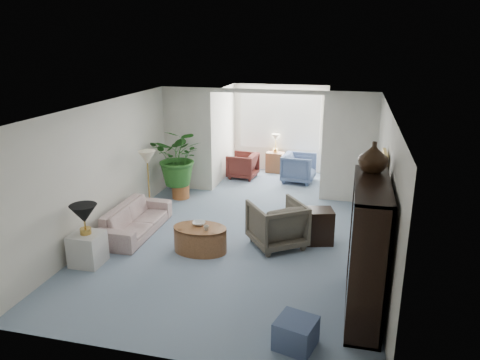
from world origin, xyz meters
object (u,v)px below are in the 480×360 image
(side_table_dark, at_px, (318,226))
(sunroom_chair_blue, at_px, (299,168))
(coffee_bowl, at_px, (199,223))
(sunroom_table, at_px, (275,162))
(end_table, at_px, (88,249))
(plant_pot, at_px, (181,191))
(floor_lamp, at_px, (147,157))
(sofa, at_px, (136,219))
(cabinet_urn, at_px, (373,157))
(coffee_table, at_px, (200,239))
(framed_picture, at_px, (385,167))
(wingback_chair, at_px, (277,224))
(ottoman, at_px, (296,333))
(sunroom_chair_maroon, at_px, (243,166))
(table_lamp, at_px, (84,214))
(coffee_cup, at_px, (206,228))
(entertainment_cabinet, at_px, (367,250))

(side_table_dark, bearing_deg, sunroom_chair_blue, 102.11)
(coffee_bowl, height_order, sunroom_table, sunroom_table)
(end_table, height_order, coffee_bowl, end_table)
(plant_pot, bearing_deg, floor_lamp, -102.44)
(sofa, bearing_deg, plant_pot, -3.47)
(end_table, relative_size, side_table_dark, 0.85)
(cabinet_urn, distance_m, sunroom_table, 6.62)
(end_table, height_order, coffee_table, end_table)
(framed_picture, relative_size, end_table, 0.93)
(wingback_chair, relative_size, ottoman, 2.00)
(framed_picture, bearing_deg, sunroom_table, 116.48)
(end_table, relative_size, sunroom_chair_maroon, 0.73)
(sunroom_chair_blue, distance_m, sunroom_table, 1.06)
(table_lamp, distance_m, coffee_cup, 2.01)
(table_lamp, height_order, sunroom_table, table_lamp)
(framed_picture, relative_size, cabinet_urn, 1.20)
(table_lamp, distance_m, sunroom_chair_maroon, 5.56)
(side_table_dark, xyz_separation_m, plant_pot, (-3.30, 1.69, -0.16))
(sofa, xyz_separation_m, entertainment_cabinet, (4.19, -1.68, 0.65))
(end_table, height_order, sunroom_chair_blue, sunroom_chair_blue)
(plant_pot, bearing_deg, coffee_bowl, -62.17)
(framed_picture, xyz_separation_m, sunroom_chair_blue, (-1.79, 4.34, -1.33))
(coffee_bowl, distance_m, entertainment_cabinet, 3.13)
(plant_pot, bearing_deg, entertainment_cabinet, -42.72)
(framed_picture, distance_m, cabinet_urn, 0.95)
(wingback_chair, height_order, sunroom_chair_blue, wingback_chair)
(sunroom_chair_maroon, bearing_deg, sofa, -10.12)
(coffee_table, height_order, coffee_bowl, coffee_bowl)
(coffee_cup, bearing_deg, plant_pot, 119.41)
(table_lamp, height_order, side_table_dark, table_lamp)
(floor_lamp, bearing_deg, end_table, -91.43)
(coffee_cup, xyz_separation_m, plant_pot, (-1.49, 2.64, -0.33))
(side_table_dark, bearing_deg, end_table, -154.12)
(sofa, distance_m, entertainment_cabinet, 4.57)
(plant_pot, bearing_deg, side_table_dark, -27.07)
(entertainment_cabinet, bearing_deg, sofa, 158.16)
(coffee_table, bearing_deg, entertainment_cabinet, -24.11)
(floor_lamp, height_order, sunroom_chair_maroon, floor_lamp)
(coffee_cup, distance_m, wingback_chair, 1.29)
(coffee_cup, bearing_deg, sofa, 160.93)
(sofa, bearing_deg, end_table, 171.10)
(sunroom_chair_maroon, bearing_deg, cabinet_urn, 36.17)
(sofa, height_order, coffee_table, sofa)
(coffee_table, relative_size, wingback_chair, 1.05)
(table_lamp, xyz_separation_m, ottoman, (3.60, -1.29, -0.71))
(end_table, xyz_separation_m, wingback_chair, (2.91, 1.45, 0.14))
(side_table_dark, height_order, sunroom_table, side_table_dark)
(end_table, bearing_deg, sunroom_table, 71.15)
(wingback_chair, xyz_separation_m, sunroom_table, (-0.82, 4.66, -0.13))
(ottoman, bearing_deg, side_table_dark, 89.85)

